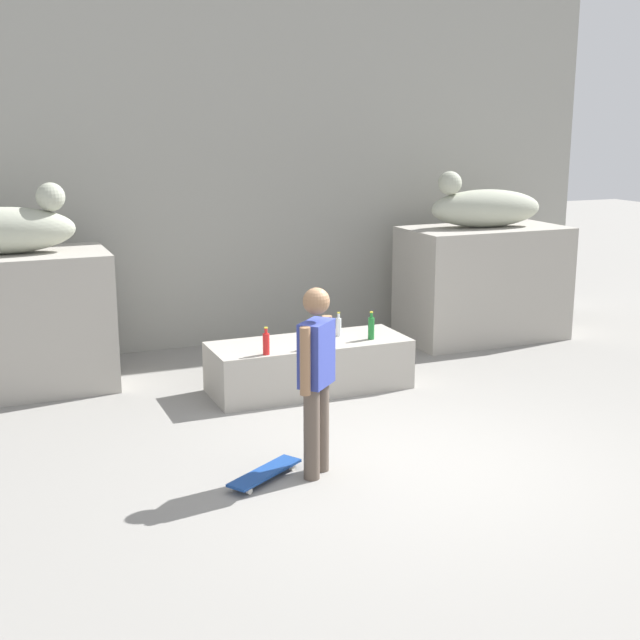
{
  "coord_description": "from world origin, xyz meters",
  "views": [
    {
      "loc": [
        -3.49,
        -6.49,
        3.04
      ],
      "look_at": [
        -0.34,
        1.1,
        1.1
      ],
      "focal_mm": 47.88,
      "sensor_mm": 36.0,
      "label": 1
    }
  ],
  "objects_px": {
    "bottle_red": "(266,343)",
    "bottle_orange": "(315,338)",
    "bottle_green": "(371,328)",
    "statue_reclining_right": "(484,207)",
    "statue_reclining_left": "(4,228)",
    "bottle_clear": "(339,326)",
    "skater": "(316,374)",
    "skateboard": "(265,473)"
  },
  "relations": [
    {
      "from": "bottle_clear",
      "to": "bottle_orange",
      "type": "relative_size",
      "value": 1.01
    },
    {
      "from": "statue_reclining_right",
      "to": "bottle_green",
      "type": "distance_m",
      "value": 3.06
    },
    {
      "from": "statue_reclining_left",
      "to": "skater",
      "type": "xyz_separation_m",
      "value": [
        2.27,
        -3.55,
        -0.94
      ]
    },
    {
      "from": "statue_reclining_right",
      "to": "bottle_orange",
      "type": "xyz_separation_m",
      "value": [
        -3.18,
        -1.6,
        -1.17
      ]
    },
    {
      "from": "bottle_red",
      "to": "bottle_orange",
      "type": "relative_size",
      "value": 1.07
    },
    {
      "from": "bottle_orange",
      "to": "skater",
      "type": "bearing_deg",
      "value": -111.77
    },
    {
      "from": "statue_reclining_right",
      "to": "bottle_orange",
      "type": "bearing_deg",
      "value": 34.34
    },
    {
      "from": "statue_reclining_left",
      "to": "bottle_green",
      "type": "xyz_separation_m",
      "value": [
        3.81,
        -1.47,
        -1.15
      ]
    },
    {
      "from": "statue_reclining_right",
      "to": "bottle_clear",
      "type": "xyz_separation_m",
      "value": [
        -2.71,
        -1.2,
        -1.17
      ]
    },
    {
      "from": "statue_reclining_left",
      "to": "statue_reclining_right",
      "type": "relative_size",
      "value": 0.99
    },
    {
      "from": "statue_reclining_left",
      "to": "bottle_clear",
      "type": "xyz_separation_m",
      "value": [
        3.52,
        -1.19,
        -1.17
      ]
    },
    {
      "from": "bottle_green",
      "to": "skater",
      "type": "bearing_deg",
      "value": -126.43
    },
    {
      "from": "statue_reclining_right",
      "to": "bottle_orange",
      "type": "distance_m",
      "value": 3.75
    },
    {
      "from": "bottle_green",
      "to": "bottle_red",
      "type": "xyz_separation_m",
      "value": [
        -1.33,
        -0.16,
        -0.01
      ]
    },
    {
      "from": "bottle_green",
      "to": "bottle_clear",
      "type": "bearing_deg",
      "value": 136.07
    },
    {
      "from": "bottle_clear",
      "to": "skateboard",
      "type": "bearing_deg",
      "value": -126.54
    },
    {
      "from": "statue_reclining_left",
      "to": "bottle_orange",
      "type": "bearing_deg",
      "value": -22.76
    },
    {
      "from": "skater",
      "to": "bottle_clear",
      "type": "distance_m",
      "value": 2.68
    },
    {
      "from": "bottle_clear",
      "to": "bottle_green",
      "type": "bearing_deg",
      "value": -43.93
    },
    {
      "from": "statue_reclining_left",
      "to": "bottle_green",
      "type": "height_order",
      "value": "statue_reclining_left"
    },
    {
      "from": "bottle_red",
      "to": "bottle_orange",
      "type": "xyz_separation_m",
      "value": [
        0.57,
        0.03,
        -0.01
      ]
    },
    {
      "from": "bottle_green",
      "to": "statue_reclining_right",
      "type": "bearing_deg",
      "value": 31.37
    },
    {
      "from": "statue_reclining_left",
      "to": "bottle_green",
      "type": "distance_m",
      "value": 4.24
    },
    {
      "from": "skateboard",
      "to": "bottle_green",
      "type": "relative_size",
      "value": 2.41
    },
    {
      "from": "skater",
      "to": "bottle_orange",
      "type": "bearing_deg",
      "value": -155.13
    },
    {
      "from": "statue_reclining_left",
      "to": "skateboard",
      "type": "bearing_deg",
      "value": -57.68
    },
    {
      "from": "skateboard",
      "to": "bottle_orange",
      "type": "xyz_separation_m",
      "value": [
        1.24,
        1.89,
        0.63
      ]
    },
    {
      "from": "skater",
      "to": "bottle_green",
      "type": "distance_m",
      "value": 2.59
    },
    {
      "from": "bottle_orange",
      "to": "bottle_red",
      "type": "bearing_deg",
      "value": -177.01
    },
    {
      "from": "statue_reclining_left",
      "to": "statue_reclining_right",
      "type": "xyz_separation_m",
      "value": [
        6.23,
        0.01,
        0.0
      ]
    },
    {
      "from": "skater",
      "to": "bottle_orange",
      "type": "height_order",
      "value": "skater"
    },
    {
      "from": "skateboard",
      "to": "bottle_clear",
      "type": "height_order",
      "value": "bottle_clear"
    },
    {
      "from": "statue_reclining_right",
      "to": "bottle_clear",
      "type": "bearing_deg",
      "value": 31.41
    },
    {
      "from": "skater",
      "to": "skateboard",
      "type": "bearing_deg",
      "value": -50.21
    },
    {
      "from": "statue_reclining_left",
      "to": "statue_reclining_right",
      "type": "height_order",
      "value": "same"
    },
    {
      "from": "bottle_clear",
      "to": "statue_reclining_right",
      "type": "bearing_deg",
      "value": 23.88
    },
    {
      "from": "skateboard",
      "to": "bottle_green",
      "type": "bearing_deg",
      "value": -167.07
    },
    {
      "from": "skater",
      "to": "skateboard",
      "type": "relative_size",
      "value": 2.14
    },
    {
      "from": "bottle_clear",
      "to": "bottle_red",
      "type": "relative_size",
      "value": 0.94
    },
    {
      "from": "skateboard",
      "to": "bottle_red",
      "type": "relative_size",
      "value": 2.58
    },
    {
      "from": "skater",
      "to": "bottle_clear",
      "type": "bearing_deg",
      "value": -161.24
    },
    {
      "from": "statue_reclining_left",
      "to": "bottle_red",
      "type": "distance_m",
      "value": 3.19
    }
  ]
}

